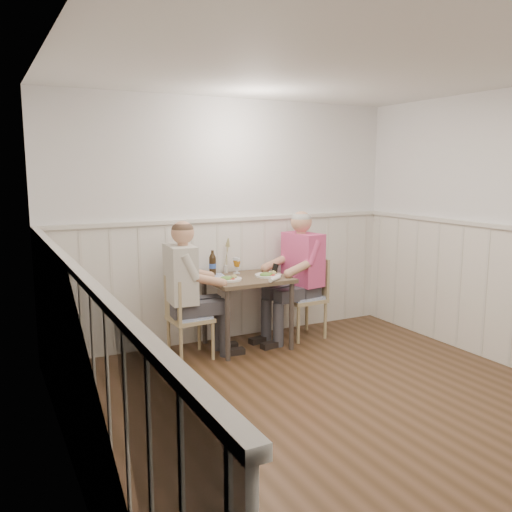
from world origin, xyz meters
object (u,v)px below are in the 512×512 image
Objects in this scene: chair_left at (185,315)px; grass_vase at (226,257)px; chair_right at (307,294)px; dining_table at (247,287)px; man_in_pink at (300,284)px; beer_bottle at (213,264)px; diner_cream at (185,301)px.

chair_left is 0.85m from grass_vase.
dining_table is at bearing -178.49° from chair_right.
beer_bottle is (-0.94, 0.22, 0.27)m from man_in_pink.
diner_cream is (-1.35, -0.06, -0.02)m from man_in_pink.
chair_right is (0.75, 0.02, -0.16)m from dining_table.
chair_right is 1.46m from chair_left.
grass_vase is at bearing 161.29° from chair_right.
man_in_pink reaches higher than chair_right.
man_in_pink is (0.66, 0.02, -0.04)m from dining_table.
dining_table is 0.66m from man_in_pink.
grass_vase is at bearing 30.12° from diner_cream.
beer_bottle is at bearing 168.16° from chair_right.
dining_table is at bearing -71.67° from grass_vase.
man_in_pink reaches higher than chair_left.
dining_table is at bearing 2.75° from diner_cream.
beer_bottle is (0.41, 0.27, 0.29)m from diner_cream.
man_in_pink reaches higher than grass_vase.
chair_right is 0.63× the size of diner_cream.
dining_table is 1.00× the size of chair_left.
dining_table is 0.70m from diner_cream.
diner_cream is at bearing -177.63° from man_in_pink.
dining_table is 0.57× the size of man_in_pink.
beer_bottle reaches higher than dining_table.
diner_cream is at bearing -177.90° from chair_right.
chair_right is 1.01m from grass_vase.
man_in_pink is at bearing 2.37° from diner_cream.
chair_right is at bearing -18.71° from grass_vase.
chair_left is at bearing -175.65° from dining_table.
diner_cream is at bearing 60.13° from chair_left.
man_in_pink is at bearing 3.21° from chair_left.
man_in_pink is (1.36, 0.08, 0.15)m from chair_left.
dining_table is 0.73m from chair_left.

